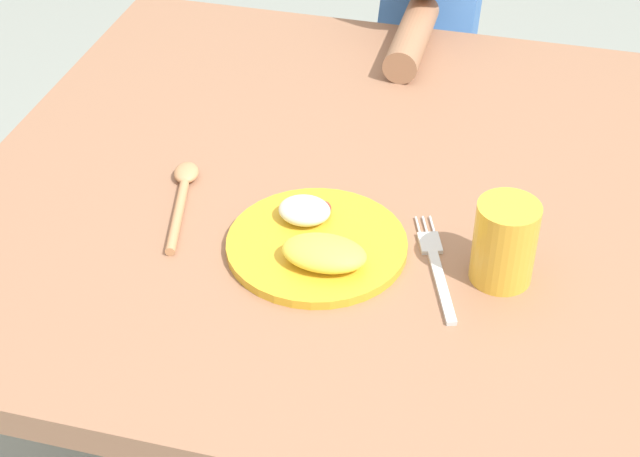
# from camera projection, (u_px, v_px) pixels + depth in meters

# --- Properties ---
(dining_table) EXTENTS (1.14, 0.98, 0.72)m
(dining_table) POSITION_uv_depth(u_px,v_px,m) (386.00, 257.00, 1.40)
(dining_table) COLOR #976A4F
(dining_table) RESTS_ON ground_plane
(plate) EXTENTS (0.23, 0.23, 0.04)m
(plate) POSITION_uv_depth(u_px,v_px,m) (317.00, 242.00, 1.22)
(plate) COLOR gold
(plate) RESTS_ON dining_table
(fork) EXTENTS (0.08, 0.20, 0.01)m
(fork) POSITION_uv_depth(u_px,v_px,m) (436.00, 266.00, 1.20)
(fork) COLOR silver
(fork) RESTS_ON dining_table
(spoon) EXTENTS (0.07, 0.19, 0.02)m
(spoon) POSITION_uv_depth(u_px,v_px,m) (182.00, 192.00, 1.31)
(spoon) COLOR tan
(spoon) RESTS_ON dining_table
(drinking_cup) EXTENTS (0.08, 0.08, 0.11)m
(drinking_cup) POSITION_uv_depth(u_px,v_px,m) (505.00, 242.00, 1.15)
(drinking_cup) COLOR gold
(drinking_cup) RESTS_ON dining_table
(person) EXTENTS (0.18, 0.43, 0.93)m
(person) POSITION_uv_depth(u_px,v_px,m) (423.00, 100.00, 1.91)
(person) COLOR #3B5462
(person) RESTS_ON ground_plane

